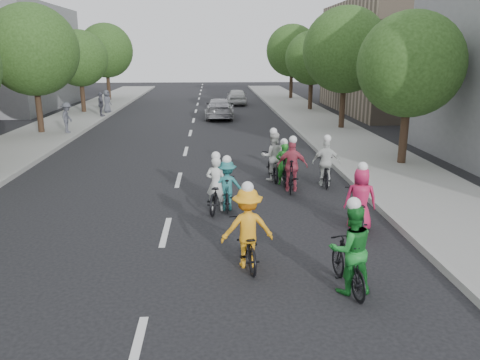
{
  "coord_description": "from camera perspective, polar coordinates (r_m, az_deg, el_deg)",
  "views": [
    {
      "loc": [
        1.23,
        -11.26,
        4.46
      ],
      "look_at": [
        1.98,
        1.25,
        1.0
      ],
      "focal_mm": 35.0,
      "sensor_mm": 36.0,
      "label": 1
    }
  ],
  "objects": [
    {
      "name": "spectator_1",
      "position": [
        33.59,
        -16.58,
        8.81
      ],
      "size": [
        0.75,
        1.02,
        1.61
      ],
      "primitive_type": "imported",
      "rotation": [
        0.0,
        0.0,
        2.0
      ],
      "color": "#545462",
      "rests_on": "sidewalk_left"
    },
    {
      "name": "spectator_2",
      "position": [
        35.68,
        -15.91,
        9.21
      ],
      "size": [
        0.74,
        0.91,
        1.6
      ],
      "primitive_type": "imported",
      "rotation": [
        0.0,
        0.0,
        1.24
      ],
      "color": "#545662",
      "rests_on": "sidewalk_left"
    },
    {
      "name": "follow_car_lead",
      "position": [
        32.49,
        -2.49,
        8.74
      ],
      "size": [
        2.12,
        4.78,
        1.36
      ],
      "primitive_type": "imported",
      "rotation": [
        0.0,
        0.0,
        3.1
      ],
      "color": "#A8A7AC",
      "rests_on": "ground"
    },
    {
      "name": "ground",
      "position": [
        12.18,
        -9.05,
        -6.25
      ],
      "size": [
        120.0,
        120.0,
        0.0
      ],
      "primitive_type": "plane",
      "color": "black",
      "rests_on": "ground"
    },
    {
      "name": "cyclist_1",
      "position": [
        9.21,
        13.22,
        -8.99
      ],
      "size": [
        0.91,
        1.73,
        1.89
      ],
      "rotation": [
        0.0,
        0.0,
        3.24
      ],
      "color": "black",
      "rests_on": "ground"
    },
    {
      "name": "cyclist_6",
      "position": [
        16.69,
        4.02,
        2.27
      ],
      "size": [
        0.87,
        1.84,
        1.89
      ],
      "rotation": [
        0.0,
        0.0,
        3.19
      ],
      "color": "black",
      "rests_on": "ground"
    },
    {
      "name": "tree_r_3",
      "position": [
        45.5,
        6.36,
        15.41
      ],
      "size": [
        4.8,
        4.8,
        6.93
      ],
      "color": "black",
      "rests_on": "ground"
    },
    {
      "name": "tree_l_4",
      "position": [
        36.51,
        -18.99,
        13.84
      ],
      "size": [
        4.0,
        4.0,
        5.97
      ],
      "color": "black",
      "rests_on": "ground"
    },
    {
      "name": "cyclist_4",
      "position": [
        12.44,
        14.33,
        -3.04
      ],
      "size": [
        0.98,
        1.95,
        1.79
      ],
      "rotation": [
        0.0,
        0.0,
        2.96
      ],
      "color": "black",
      "rests_on": "ground"
    },
    {
      "name": "sidewalk_left",
      "position": [
        23.59,
        -26.45,
        3.09
      ],
      "size": [
        4.0,
        80.0,
        0.15
      ],
      "primitive_type": "cube",
      "color": "gray",
      "rests_on": "ground"
    },
    {
      "name": "tree_r_1",
      "position": [
        27.91,
        12.74,
        15.18
      ],
      "size": [
        4.8,
        4.8,
        6.93
      ],
      "color": "black",
      "rests_on": "ground"
    },
    {
      "name": "follow_car_trail",
      "position": [
        41.05,
        -0.4,
        10.14
      ],
      "size": [
        1.62,
        4.0,
        1.36
      ],
      "primitive_type": "imported",
      "rotation": [
        0.0,
        0.0,
        3.14
      ],
      "color": "silver",
      "rests_on": "ground"
    },
    {
      "name": "cyclist_0",
      "position": [
        13.54,
        -2.91,
        -1.25
      ],
      "size": [
        1.03,
        2.02,
        1.74
      ],
      "rotation": [
        0.0,
        0.0,
        2.95
      ],
      "color": "black",
      "rests_on": "ground"
    },
    {
      "name": "spectator_0",
      "position": [
        27.28,
        -20.32,
        7.15
      ],
      "size": [
        0.63,
        1.08,
        1.66
      ],
      "primitive_type": "imported",
      "rotation": [
        0.0,
        0.0,
        1.55
      ],
      "color": "#4D4F5A",
      "rests_on": "sidewalk_left"
    },
    {
      "name": "cyclist_8",
      "position": [
        16.26,
        10.38,
        1.46
      ],
      "size": [
        0.99,
        1.73,
        1.77
      ],
      "rotation": [
        0.0,
        0.0,
        3.02
      ],
      "color": "black",
      "rests_on": "ground"
    },
    {
      "name": "cyclist_3",
      "position": [
        15.44,
        6.34,
        1.16
      ],
      "size": [
        1.06,
        1.87,
        1.85
      ],
      "rotation": [
        0.0,
        0.0,
        2.95
      ],
      "color": "black",
      "rests_on": "ground"
    },
    {
      "name": "cyclist_7",
      "position": [
        13.53,
        -1.6,
        -1.05
      ],
      "size": [
        0.96,
        1.6,
        1.62
      ],
      "rotation": [
        0.0,
        0.0,
        3.12
      ],
      "color": "black",
      "rests_on": "ground"
    },
    {
      "name": "sidewalk_right",
      "position": [
        22.74,
        13.98,
        3.85
      ],
      "size": [
        4.0,
        80.0,
        0.15
      ],
      "primitive_type": "cube",
      "color": "gray",
      "rests_on": "ground"
    },
    {
      "name": "cyclist_2",
      "position": [
        10.01,
        0.88,
        -6.68
      ],
      "size": [
        1.18,
        1.86,
        1.88
      ],
      "rotation": [
        0.0,
        0.0,
        3.24
      ],
      "color": "black",
      "rests_on": "ground"
    },
    {
      "name": "tree_r_2",
      "position": [
        36.66,
        8.75,
        14.48
      ],
      "size": [
        4.0,
        4.0,
        5.97
      ],
      "color": "black",
      "rests_on": "ground"
    },
    {
      "name": "cyclist_5",
      "position": [
        16.23,
        5.28,
        1.65
      ],
      "size": [
        0.6,
        1.91,
        1.61
      ],
      "rotation": [
        0.0,
        0.0,
        3.11
      ],
      "color": "black",
      "rests_on": "ground"
    },
    {
      "name": "curb_left",
      "position": [
        22.9,
        -21.95,
        3.3
      ],
      "size": [
        0.18,
        80.0,
        0.18
      ],
      "primitive_type": "cube",
      "color": "#999993",
      "rests_on": "ground"
    },
    {
      "name": "tree_l_5",
      "position": [
        45.26,
        -16.03,
        14.93
      ],
      "size": [
        4.8,
        4.8,
        6.93
      ],
      "color": "black",
      "rests_on": "ground"
    },
    {
      "name": "tree_l_3",
      "position": [
        27.91,
        -23.98,
        14.27
      ],
      "size": [
        4.8,
        4.8,
        6.93
      ],
      "color": "black",
      "rests_on": "ground"
    },
    {
      "name": "tree_r_0",
      "position": [
        19.41,
        20.05,
        13.07
      ],
      "size": [
        4.0,
        4.0,
        5.97
      ],
      "color": "black",
      "rests_on": "ground"
    },
    {
      "name": "curb_right",
      "position": [
        22.24,
        9.16,
        3.9
      ],
      "size": [
        0.18,
        80.0,
        0.18
      ],
      "primitive_type": "cube",
      "color": "#999993",
      "rests_on": "ground"
    },
    {
      "name": "bldg_se",
      "position": [
        38.24,
        19.88,
        13.86
      ],
      "size": [
        10.0,
        14.0,
        8.0
      ],
      "primitive_type": "cube",
      "color": "gray",
      "rests_on": "ground"
    }
  ]
}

